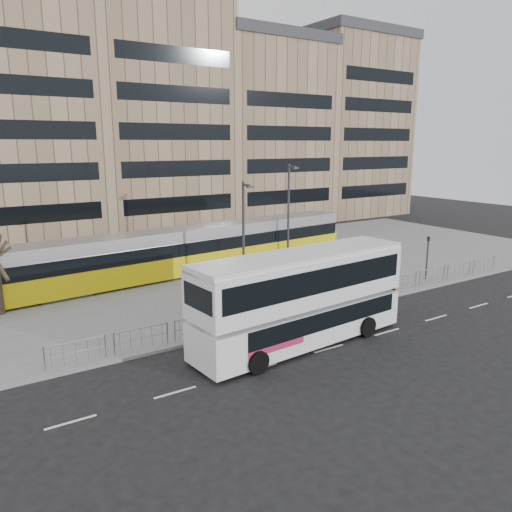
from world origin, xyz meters
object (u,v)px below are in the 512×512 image
tram (188,250)px  traffic_light_east (428,252)px  traffic_light_west (227,285)px  pedestrian (343,270)px  double_decker_bus (301,295)px  lamp_post_west (244,230)px  station_sign (390,262)px  lamp_post_east (289,210)px  ad_panel (368,286)px

tram → traffic_light_east: (13.54, -10.85, 0.25)m
tram → traffic_light_west: 10.75m
pedestrian → traffic_light_west: (-10.36, -1.96, 1.05)m
double_decker_bus → traffic_light_west: double_decker_bus is taller
lamp_post_west → traffic_light_east: bearing=-23.0°
station_sign → lamp_post_east: lamp_post_east is taller
double_decker_bus → traffic_light_west: size_ratio=3.77×
lamp_post_west → lamp_post_east: bearing=31.7°
double_decker_bus → pedestrian: (8.89, 6.65, -1.41)m
double_decker_bus → tram: bearing=81.5°
tram → lamp_post_west: (1.40, -5.68, 2.20)m
station_sign → traffic_light_west: (-13.14, -0.30, 0.52)m
ad_panel → traffic_light_east: bearing=-5.4°
station_sign → lamp_post_west: lamp_post_west is taller
ad_panel → lamp_post_east: size_ratio=0.18×
double_decker_bus → lamp_post_west: (2.53, 9.44, 1.58)m
traffic_light_west → lamp_post_west: 6.51m
double_decker_bus → lamp_post_west: lamp_post_west is taller
traffic_light_east → traffic_light_west: bearing=-161.0°
station_sign → tram: bearing=142.5°
double_decker_bus → ad_panel: bearing=18.0°
traffic_light_east → lamp_post_west: (-12.14, 5.16, 1.95)m
traffic_light_east → pedestrian: bearing=178.2°
pedestrian → traffic_light_west: size_ratio=0.60×
lamp_post_west → station_sign: bearing=-25.9°
station_sign → traffic_light_east: (3.01, -0.72, 0.52)m
double_decker_bus → station_sign: (11.67, 5.00, -0.88)m
ad_panel → traffic_light_west: size_ratio=0.46×
double_decker_bus → traffic_light_east: (14.68, 4.28, -0.37)m
station_sign → traffic_light_east: traffic_light_east is taller
tram → double_decker_bus: bearing=-99.6°
pedestrian → traffic_light_east: traffic_light_east is taller
lamp_post_east → traffic_light_west: bearing=-140.3°
double_decker_bus → tram: (1.14, 15.12, -0.62)m
tram → lamp_post_west: size_ratio=4.12×
double_decker_bus → traffic_light_west: 4.93m
tram → traffic_light_west: bearing=-109.3°
ad_panel → lamp_post_west: size_ratio=0.20×
ad_panel → traffic_light_west: 9.42m
ad_panel → pedestrian: pedestrian is taller
double_decker_bus → traffic_light_west: bearing=103.1°
pedestrian → lamp_post_west: bearing=58.8°
pedestrian → lamp_post_east: bearing=-11.0°
ad_panel → pedestrian: size_ratio=0.77×
station_sign → lamp_post_east: 9.40m
tram → ad_panel: bearing=-66.3°
tram → lamp_post_west: 6.25m
double_decker_bus → tram: size_ratio=0.40×
ad_panel → pedestrian: 3.66m
double_decker_bus → traffic_light_east: double_decker_bus is taller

